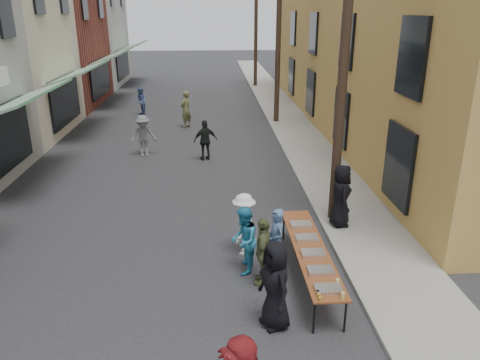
{
  "coord_description": "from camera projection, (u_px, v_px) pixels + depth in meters",
  "views": [
    {
      "loc": [
        0.95,
        -8.9,
        5.67
      ],
      "look_at": [
        1.67,
        2.93,
        1.3
      ],
      "focal_mm": 35.0,
      "sensor_mm": 36.0,
      "label": 1
    }
  ],
  "objects": [
    {
      "name": "catering_tray_buns",
      "position": [
        313.0,
        253.0,
        9.9
      ],
      "size": [
        0.5,
        0.33,
        0.08
      ],
      "primitive_type": "cube",
      "color": "tan",
      "rests_on": "serving_table"
    },
    {
      "name": "catering_tray_foil_d",
      "position": [
        307.0,
        238.0,
        10.55
      ],
      "size": [
        0.5,
        0.33,
        0.08
      ],
      "primitive_type": "cube",
      "color": "#B2B2B7",
      "rests_on": "serving_table"
    },
    {
      "name": "guest_front_d",
      "position": [
        244.0,
        224.0,
        11.26
      ],
      "size": [
        0.86,
        1.13,
        1.55
      ],
      "primitive_type": "imported",
      "rotation": [
        0.0,
        0.0,
        -1.88
      ],
      "color": "white",
      "rests_on": "ground"
    },
    {
      "name": "guest_front_e",
      "position": [
        263.0,
        251.0,
        10.02
      ],
      "size": [
        0.58,
        0.97,
        1.55
      ],
      "primitive_type": "imported",
      "rotation": [
        0.0,
        0.0,
        -1.81
      ],
      "color": "#535D36",
      "rests_on": "ground"
    },
    {
      "name": "guest_front_c",
      "position": [
        244.0,
        240.0,
        10.45
      ],
      "size": [
        0.71,
        0.85,
        1.58
      ],
      "primitive_type": "imported",
      "rotation": [
        0.0,
        0.0,
        -1.73
      ],
      "color": "teal",
      "rests_on": "ground"
    },
    {
      "name": "utility_pole_mid",
      "position": [
        278.0,
        33.0,
        22.98
      ],
      "size": [
        0.26,
        0.26,
        9.0
      ],
      "primitive_type": "cylinder",
      "color": "#2D2116",
      "rests_on": "ground"
    },
    {
      "name": "catering_tray_foil_b",
      "position": [
        321.0,
        271.0,
        9.24
      ],
      "size": [
        0.5,
        0.33,
        0.08
      ],
      "primitive_type": "cube",
      "color": "#B2B2B7",
      "rests_on": "serving_table"
    },
    {
      "name": "passerby_far",
      "position": [
        141.0,
        101.0,
        26.0
      ],
      "size": [
        0.84,
        0.93,
        1.56
      ],
      "primitive_type": "imported",
      "rotation": [
        0.0,
        0.0,
        5.13
      ],
      "color": "#526B9E",
      "rests_on": "ground"
    },
    {
      "name": "sidewalk",
      "position": [
        289.0,
        122.0,
        24.56
      ],
      "size": [
        2.2,
        60.0,
        0.1
      ],
      "primitive_type": "cube",
      "color": "gray",
      "rests_on": "ground"
    },
    {
      "name": "server",
      "position": [
        341.0,
        196.0,
        12.49
      ],
      "size": [
        0.55,
        0.84,
        1.71
      ],
      "primitive_type": "imported",
      "rotation": [
        0.0,
        0.0,
        1.56
      ],
      "color": "black",
      "rests_on": "sidewalk"
    },
    {
      "name": "condiment_jar_a",
      "position": [
        320.0,
        299.0,
        8.34
      ],
      "size": [
        0.07,
        0.07,
        0.08
      ],
      "primitive_type": "cylinder",
      "color": "#A57F26",
      "rests_on": "serving_table"
    },
    {
      "name": "catering_tray_buns_end",
      "position": [
        301.0,
        225.0,
        11.21
      ],
      "size": [
        0.5,
        0.33,
        0.08
      ],
      "primitive_type": "cube",
      "color": "tan",
      "rests_on": "serving_table"
    },
    {
      "name": "utility_pole_near",
      "position": [
        344.0,
        58.0,
        11.74
      ],
      "size": [
        0.26,
        0.26,
        9.0
      ],
      "primitive_type": "cylinder",
      "color": "#2D2116",
      "rests_on": "ground"
    },
    {
      "name": "passerby_left",
      "position": [
        143.0,
        136.0,
        18.85
      ],
      "size": [
        1.2,
        0.88,
        1.66
      ],
      "primitive_type": "imported",
      "rotation": [
        0.0,
        0.0,
        0.27
      ],
      "color": "slate",
      "rests_on": "ground"
    },
    {
      "name": "catering_tray_sausage",
      "position": [
        328.0,
        289.0,
        8.63
      ],
      "size": [
        0.5,
        0.33,
        0.08
      ],
      "primitive_type": "cube",
      "color": "maroon",
      "rests_on": "serving_table"
    },
    {
      "name": "passerby_mid",
      "position": [
        205.0,
        140.0,
        18.31
      ],
      "size": [
        1.01,
        0.65,
        1.6
      ],
      "primitive_type": "imported",
      "rotation": [
        0.0,
        0.0,
        3.44
      ],
      "color": "black",
      "rests_on": "ground"
    },
    {
      "name": "guest_front_b",
      "position": [
        276.0,
        241.0,
        10.48
      ],
      "size": [
        0.51,
        0.64,
        1.52
      ],
      "primitive_type": "imported",
      "rotation": [
        0.0,
        0.0,
        -1.28
      ],
      "color": "#48648C",
      "rests_on": "ground"
    },
    {
      "name": "serving_table",
      "position": [
        310.0,
        250.0,
        10.2
      ],
      "size": [
        0.7,
        4.0,
        0.75
      ],
      "color": "brown",
      "rests_on": "ground"
    },
    {
      "name": "building_ochre",
      "position": [
        423.0,
        23.0,
        22.26
      ],
      "size": [
        10.0,
        28.0,
        10.0
      ],
      "primitive_type": "cube",
      "color": "#B68941",
      "rests_on": "ground"
    },
    {
      "name": "condiment_jar_c",
      "position": [
        318.0,
        293.0,
        8.53
      ],
      "size": [
        0.07,
        0.07,
        0.08
      ],
      "primitive_type": "cylinder",
      "color": "#A57F26",
      "rests_on": "serving_table"
    },
    {
      "name": "guest_front_a",
      "position": [
        275.0,
        285.0,
        8.61
      ],
      "size": [
        0.82,
        0.99,
        1.74
      ],
      "primitive_type": "imported",
      "rotation": [
        0.0,
        0.0,
        -1.2
      ],
      "color": "black",
      "rests_on": "ground"
    },
    {
      "name": "ground",
      "position": [
        172.0,
        283.0,
        10.24
      ],
      "size": [
        120.0,
        120.0,
        0.0
      ],
      "primitive_type": "plane",
      "color": "#28282B",
      "rests_on": "ground"
    },
    {
      "name": "passerby_right",
      "position": [
        186.0,
        109.0,
        23.28
      ],
      "size": [
        0.74,
        0.8,
        1.85
      ],
      "primitive_type": "imported",
      "rotation": [
        0.0,
        0.0,
        4.11
      ],
      "color": "brown",
      "rests_on": "ground"
    },
    {
      "name": "utility_pole_far",
      "position": [
        256.0,
        25.0,
        34.22
      ],
      "size": [
        0.26,
        0.26,
        9.0
      ],
      "primitive_type": "cylinder",
      "color": "#2D2116",
      "rests_on": "ground"
    },
    {
      "name": "cup_stack",
      "position": [
        343.0,
        296.0,
        8.4
      ],
      "size": [
        0.08,
        0.08,
        0.12
      ],
      "primitive_type": "cylinder",
      "color": "tan",
      "rests_on": "serving_table"
    },
    {
      "name": "condiment_jar_b",
      "position": [
        319.0,
        296.0,
        8.43
      ],
      "size": [
        0.07,
        0.07,
        0.08
      ],
      "primitive_type": "cylinder",
      "color": "#A57F26",
      "rests_on": "serving_table"
    }
  ]
}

